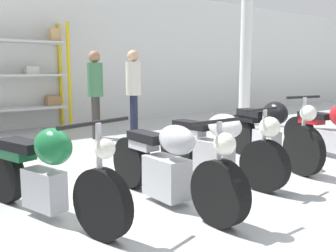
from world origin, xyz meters
The scene contains 11 objects.
ground_plane centered at (0.00, 0.00, 0.00)m, with size 30.00×30.00×0.00m, color #B2B7B7.
back_wall centered at (0.00, 5.82, 1.80)m, with size 30.00×0.08×3.60m.
shelving_rack centered at (-0.79, 5.46, 1.33)m, with size 3.11×0.63×2.51m.
support_pillar centered at (4.54, 3.18, 1.80)m, with size 0.28×0.28×3.60m.
motorcycle_green centered at (-1.70, 0.06, 0.45)m, with size 0.91×2.06×1.00m.
motorcycle_silver centered at (-0.52, -0.33, 0.41)m, with size 0.56×2.08×0.98m.
motorcycle_white centered at (0.53, 0.03, 0.42)m, with size 0.60×2.05×0.98m.
motorcycle_black centered at (1.71, 0.14, 0.49)m, with size 0.70×2.07×1.07m.
motorcycle_red centered at (2.87, -0.26, 0.45)m, with size 0.62×2.08×1.00m.
person_browsing centered at (1.32, 3.37, 1.08)m, with size 0.41×0.41×1.81m.
person_near_rack centered at (0.57, 3.65, 1.06)m, with size 0.45×0.45×1.78m.
Camera 1 is at (-2.82, -3.38, 1.42)m, focal length 40.00 mm.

